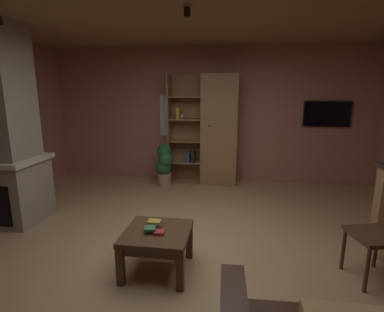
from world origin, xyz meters
name	(u,v)px	position (x,y,z in m)	size (l,w,h in m)	color
floor	(187,255)	(0.00, 0.00, -0.01)	(6.36, 5.88, 0.02)	tan
wall_back	(210,115)	(0.00, 2.97, 1.33)	(6.48, 0.06, 2.65)	#AD7060
window_pane_back	(174,116)	(-0.73, 2.94, 1.31)	(0.59, 0.01, 0.81)	white
stone_fireplace	(1,137)	(-2.63, 0.55, 1.20)	(0.98, 0.82, 2.65)	gray
bookshelf_cabinet	(215,131)	(0.11, 2.70, 1.05)	(1.32, 0.41, 2.11)	#997047
coffee_table	(157,239)	(-0.25, -0.34, 0.35)	(0.65, 0.64, 0.44)	#4C331E
table_book_0	(159,232)	(-0.21, -0.39, 0.45)	(0.10, 0.10, 0.03)	#B22D2D
table_book_1	(150,229)	(-0.31, -0.38, 0.48)	(0.11, 0.11, 0.03)	#387247
table_book_2	(154,221)	(-0.29, -0.27, 0.50)	(0.13, 0.10, 0.02)	gold
dining_chair	(384,228)	(1.92, -0.16, 0.53)	(0.51, 0.51, 0.92)	#4C331E
potted_floor_plant	(164,164)	(-0.82, 2.39, 0.43)	(0.36, 0.34, 0.82)	#9E896B
wall_mounted_tv	(327,114)	(2.20, 2.91, 1.38)	(0.85, 0.06, 0.48)	black
track_light_spot_1	(187,12)	(-0.02, 0.21, 2.58)	(0.07, 0.07, 0.09)	black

